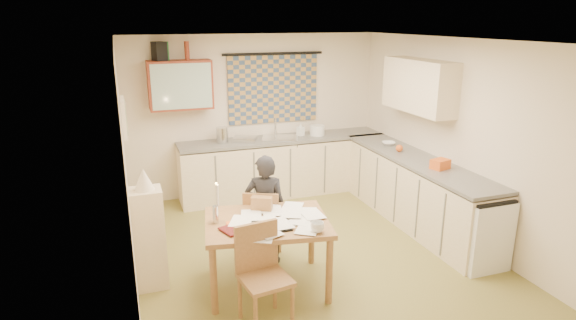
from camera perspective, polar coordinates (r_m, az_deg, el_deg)
name	(u,v)px	position (r m, az deg, el deg)	size (l,w,h in m)	color
floor	(306,249)	(6.03, 2.14, -10.54)	(4.00, 4.50, 0.02)	olive
ceiling	(308,39)	(5.37, 2.43, 14.16)	(4.00, 4.50, 0.02)	white
wall_back	(255,115)	(7.66, -3.97, 5.34)	(4.00, 0.02, 2.50)	beige
wall_front	(420,228)	(3.68, 15.41, -7.80)	(4.00, 0.02, 2.50)	beige
wall_left	(125,168)	(5.20, -18.80, -0.91)	(0.02, 4.50, 2.50)	beige
wall_right	(452,137)	(6.56, 18.86, 2.58)	(0.02, 4.50, 2.50)	beige
window_blind	(273,89)	(7.64, -1.75, 8.38)	(1.45, 0.03, 1.05)	#334968
curtain_rod	(273,54)	(7.56, -1.74, 12.49)	(0.04, 0.04, 1.60)	black
wall_cabinet	(180,85)	(7.18, -12.65, 8.68)	(0.90, 0.34, 0.70)	maroon
wall_cabinet_glass	(182,86)	(7.01, -12.47, 8.51)	(0.84, 0.02, 0.64)	#99B2A5
upper_cabinet_right	(419,86)	(6.78, 15.26, 8.49)	(0.34, 1.30, 0.70)	beige
framed_print	(124,117)	(5.48, -18.90, 4.81)	(0.04, 0.50, 0.40)	beige
print_canvas	(126,117)	(5.48, -18.64, 4.83)	(0.01, 0.42, 0.32)	beige
counter_back	(284,166)	(7.68, -0.47, -0.75)	(3.30, 0.62, 0.92)	beige
counter_right	(415,191)	(6.81, 14.79, -3.59)	(0.62, 2.95, 0.92)	beige
stove	(478,230)	(5.90, 21.63, -7.77)	(0.54, 0.54, 0.84)	white
sink	(280,141)	(7.54, -0.95, 2.31)	(0.55, 0.45, 0.10)	silver
tap	(275,127)	(7.66, -1.50, 3.92)	(0.03, 0.03, 0.28)	silver
dish_rack	(245,139)	(7.37, -5.16, 2.47)	(0.35, 0.30, 0.06)	silver
kettle	(222,135)	(7.27, -7.81, 2.93)	(0.18, 0.18, 0.24)	silver
mixing_bowl	(317,130)	(7.73, 3.48, 3.55)	(0.24, 0.24, 0.16)	white
soap_bottle	(301,129)	(7.67, 1.49, 3.68)	(0.13, 0.13, 0.21)	white
bowl	(389,143)	(7.26, 11.83, 1.93)	(0.24, 0.24, 0.05)	white
orange_bag	(440,164)	(6.28, 17.59, -0.46)	(0.22, 0.16, 0.12)	orange
fruit_orange	(399,148)	(6.93, 13.05, 1.37)	(0.10, 0.10, 0.10)	orange
speaker	(159,51)	(7.10, -15.02, 12.35)	(0.16, 0.20, 0.26)	black
bottle_green	(166,51)	(7.11, -14.22, 12.41)	(0.07, 0.07, 0.26)	#195926
bottle_brown	(187,51)	(7.14, -11.90, 12.57)	(0.07, 0.07, 0.26)	maroon
dining_table	(267,253)	(5.09, -2.47, -10.98)	(1.38, 1.14, 0.75)	brown
chair_far	(263,238)	(5.67, -2.94, -9.18)	(0.53, 0.53, 0.88)	brown
chair_near	(265,294)	(4.59, -2.77, -15.63)	(0.48, 0.48, 0.94)	brown
person	(265,209)	(5.49, -2.68, -5.85)	(0.55, 0.46, 1.28)	black
shelf_stand	(149,239)	(5.23, -16.13, -8.96)	(0.32, 0.30, 1.08)	beige
lampshade	(144,179)	(4.99, -16.72, -2.19)	(0.20, 0.20, 0.22)	beige
letter_rack	(262,204)	(5.13, -3.12, -5.23)	(0.22, 0.10, 0.16)	brown
mug	(317,227)	(4.66, 3.51, -7.95)	(0.18, 0.18, 0.10)	white
magazine	(224,233)	(4.67, -7.60, -8.55)	(0.25, 0.29, 0.02)	maroon
book	(227,227)	(4.80, -7.27, -7.86)	(0.19, 0.24, 0.02)	orange
orange_box	(241,232)	(4.66, -5.56, -8.44)	(0.12, 0.08, 0.04)	orange
eyeglasses	(286,230)	(4.69, -0.25, -8.33)	(0.13, 0.04, 0.02)	black
candle_holder	(216,215)	(4.89, -8.58, -6.41)	(0.06, 0.06, 0.18)	silver
candle	(217,195)	(4.83, -8.37, -4.16)	(0.02, 0.02, 0.22)	white
candle_flame	(216,184)	(4.78, -8.51, -2.79)	(0.02, 0.02, 0.02)	#FFCC66
papers	(281,219)	(4.93, -0.83, -6.98)	(1.03, 0.98, 0.03)	white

